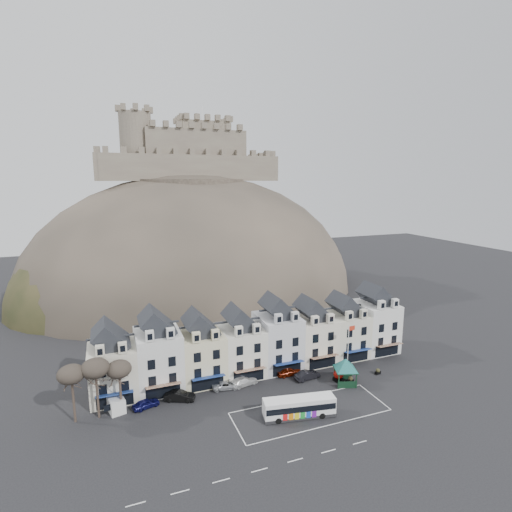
{
  "coord_description": "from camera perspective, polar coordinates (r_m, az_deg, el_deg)",
  "views": [
    {
      "loc": [
        -23.59,
        -43.99,
        32.34
      ],
      "look_at": [
        2.45,
        24.0,
        18.38
      ],
      "focal_mm": 28.0,
      "sensor_mm": 36.0,
      "label": 1
    }
  ],
  "objects": [
    {
      "name": "car_charcoal",
      "position": [
        69.0,
        7.31,
        -16.51
      ],
      "size": [
        4.55,
        2.15,
        1.44
      ],
      "primitive_type": "imported",
      "rotation": [
        0.0,
        0.0,
        1.72
      ],
      "color": "black",
      "rests_on": "ground"
    },
    {
      "name": "planter_east",
      "position": [
        73.11,
        17.0,
        -15.49
      ],
      "size": [
        1.07,
        0.7,
        1.0
      ],
      "rotation": [
        0.0,
        0.0,
        0.18
      ],
      "color": "black",
      "rests_on": "ground"
    },
    {
      "name": "castle_hill",
      "position": [
        120.05,
        -8.27,
        -4.84
      ],
      "size": [
        100.0,
        76.0,
        68.0
      ],
      "color": "#353029",
      "rests_on": "ground"
    },
    {
      "name": "car_navy",
      "position": [
        63.21,
        -15.45,
        -19.66
      ],
      "size": [
        4.12,
        2.59,
        1.31
      ],
      "primitive_type": "imported",
      "rotation": [
        0.0,
        0.0,
        1.86
      ],
      "color": "#0E0F48",
      "rests_on": "ground"
    },
    {
      "name": "castle",
      "position": [
        122.57,
        -9.89,
        14.37
      ],
      "size": [
        50.2,
        22.2,
        22.0
      ],
      "color": "#685A4F",
      "rests_on": "ground"
    },
    {
      "name": "car_white",
      "position": [
        66.82,
        -1.78,
        -17.43
      ],
      "size": [
        5.04,
        2.89,
        1.38
      ],
      "primitive_type": "imported",
      "rotation": [
        0.0,
        0.0,
        1.79
      ],
      "color": "silver",
      "rests_on": "ground"
    },
    {
      "name": "flagpole",
      "position": [
        70.09,
        13.09,
        -12.42
      ],
      "size": [
        1.26,
        0.15,
        8.72
      ],
      "rotation": [
        0.0,
        0.0,
        0.05
      ],
      "color": "silver",
      "rests_on": "ground"
    },
    {
      "name": "tree_left_far",
      "position": [
        60.38,
        -24.9,
        -15.14
      ],
      "size": [
        3.61,
        3.61,
        8.24
      ],
      "color": "#31261F",
      "rests_on": "ground"
    },
    {
      "name": "red_buoy",
      "position": [
        69.13,
        11.69,
        -16.32
      ],
      "size": [
        1.62,
        1.62,
        2.01
      ],
      "rotation": [
        0.0,
        0.0,
        0.14
      ],
      "color": "black",
      "rests_on": "ground"
    },
    {
      "name": "tree_left_mid",
      "position": [
        60.04,
        -21.98,
        -14.7
      ],
      "size": [
        3.78,
        3.78,
        8.64
      ],
      "color": "#31261F",
      "rests_on": "ground"
    },
    {
      "name": "car_silver",
      "position": [
        66.04,
        -4.31,
        -17.89
      ],
      "size": [
        4.58,
        2.55,
        1.23
      ],
      "primitive_type": "imported",
      "rotation": [
        0.0,
        0.0,
        1.45
      ],
      "color": "#ABAEB3",
      "rests_on": "ground"
    },
    {
      "name": "ground",
      "position": [
        59.48,
        6.56,
        -22.16
      ],
      "size": [
        300.0,
        300.0,
        0.0
      ],
      "primitive_type": "plane",
      "color": "black",
      "rests_on": "ground"
    },
    {
      "name": "bus",
      "position": [
        59.14,
        6.18,
        -20.58
      ],
      "size": [
        10.26,
        4.01,
        2.82
      ],
      "rotation": [
        0.0,
        0.0,
        -0.17
      ],
      "color": "#262628",
      "rests_on": "ground"
    },
    {
      "name": "bus_shelter",
      "position": [
        67.48,
        12.69,
        -14.87
      ],
      "size": [
        6.48,
        6.48,
        4.32
      ],
      "rotation": [
        0.0,
        0.0,
        -0.31
      ],
      "color": "black",
      "rests_on": "ground"
    },
    {
      "name": "car_maroon",
      "position": [
        69.86,
        4.7,
        -16.09
      ],
      "size": [
        4.31,
        1.77,
        1.46
      ],
      "primitive_type": "imported",
      "rotation": [
        0.0,
        0.0,
        1.56
      ],
      "color": "#561304",
      "rests_on": "ground"
    },
    {
      "name": "townhouse_terrace",
      "position": [
        69.92,
        0.6,
        -11.9
      ],
      "size": [
        54.4,
        9.35,
        11.8
      ],
      "color": "beige",
      "rests_on": "ground"
    },
    {
      "name": "car_black",
      "position": [
        63.79,
        -10.86,
        -19.04
      ],
      "size": [
        4.79,
        3.22,
        1.49
      ],
      "primitive_type": "imported",
      "rotation": [
        0.0,
        0.0,
        1.17
      ],
      "color": "black",
      "rests_on": "ground"
    },
    {
      "name": "tree_left_near",
      "position": [
        60.28,
        -18.99,
        -15.1
      ],
      "size": [
        3.43,
        3.43,
        7.84
      ],
      "color": "#31261F",
      "rests_on": "ground"
    },
    {
      "name": "white_van",
      "position": [
        64.14,
        -19.59,
        -19.02
      ],
      "size": [
        3.05,
        4.96,
        2.1
      ],
      "rotation": [
        0.0,
        0.0,
        0.24
      ],
      "color": "silver",
      "rests_on": "ground"
    },
    {
      "name": "coach_bay_markings",
      "position": [
        61.21,
        7.77,
        -21.15
      ],
      "size": [
        22.0,
        7.5,
        0.01
      ],
      "primitive_type": "cube",
      "color": "silver",
      "rests_on": "ground"
    },
    {
      "name": "planter_west",
      "position": [
        69.27,
        13.33,
        -16.81
      ],
      "size": [
        1.16,
        0.76,
        1.09
      ],
      "rotation": [
        0.0,
        0.0,
        -0.15
      ],
      "color": "black",
      "rests_on": "ground"
    }
  ]
}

